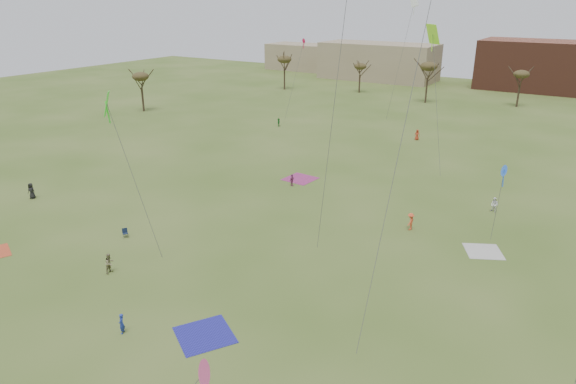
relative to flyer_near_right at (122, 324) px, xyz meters
The scene contains 18 objects.
ground 5.99m from the flyer_near_right, 63.39° to the left, with size 260.00×260.00×0.00m, color #3B571B.
flyer_near_right is the anchor object (origin of this frame).
spectator_fore_b 9.14m from the flyer_near_right, 145.26° to the left, with size 0.85×0.67×1.76m, color #817B52.
flyer_mid_a 31.43m from the flyer_near_right, 157.82° to the left, with size 0.91×0.60×1.87m, color black.
flyer_mid_b 29.27m from the flyer_near_right, 67.96° to the left, with size 1.14×0.66×1.77m, color #E9532B.
spectator_mid_d 32.23m from the flyer_near_right, 100.53° to the left, with size 0.86×0.36×1.47m, color #913C6E.
spectator_mid_e 40.21m from the flyer_near_right, 64.84° to the left, with size 0.80×0.62×1.64m, color white.
flyer_far_a 62.33m from the flyer_near_right, 113.32° to the left, with size 1.33×0.42×1.44m, color #2B8230.
flyer_far_b 61.29m from the flyer_near_right, 90.17° to the left, with size 0.85×0.55×1.74m, color #BA3B1F.
blanket_blue 5.81m from the flyer_near_right, 29.85° to the left, with size 3.65×3.65×0.03m, color #24239A.
blanket_cream 31.96m from the flyer_near_right, 54.92° to the left, with size 3.16×3.16×0.03m, color silver.
blanket_plum 34.99m from the flyer_near_right, 100.43° to the left, with size 3.68×3.68×0.03m, color #9E3070.
camp_chair_left 15.88m from the flyer_near_right, 138.21° to the left, with size 0.73×0.72×0.87m.
kites_aloft 46.91m from the flyer_near_right, 86.61° to the left, with size 55.80×76.31×25.03m.
tree_line 84.67m from the flyer_near_right, 90.12° to the left, with size 117.44×49.32×8.91m.
building_tan 124.66m from the flyer_near_right, 105.04° to the left, with size 32.00×14.00×10.00m, color #937F60.
building_brick 125.66m from the flyer_near_right, 86.50° to the left, with size 26.00×16.00×12.00m, color brown.
building_tan_west 141.79m from the flyer_near_right, 116.09° to the left, with size 20.00×12.00×8.00m, color #937F60.
Camera 1 is at (23.07, -24.37, 21.84)m, focal length 31.98 mm.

